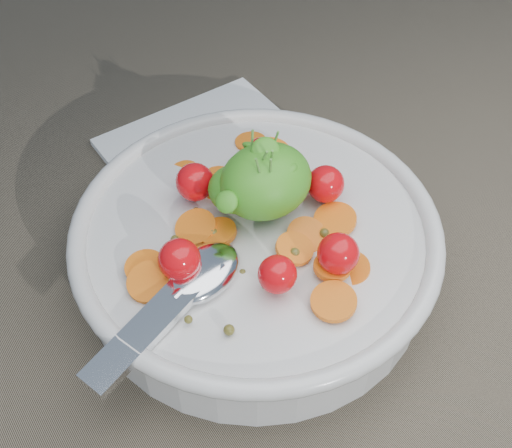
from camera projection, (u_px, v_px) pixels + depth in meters
ground at (296, 283)px, 0.52m from camera, size 6.00×6.00×0.00m
bowl at (256, 244)px, 0.50m from camera, size 0.31×0.29×0.12m
napkin at (211, 151)px, 0.62m from camera, size 0.18×0.16×0.01m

